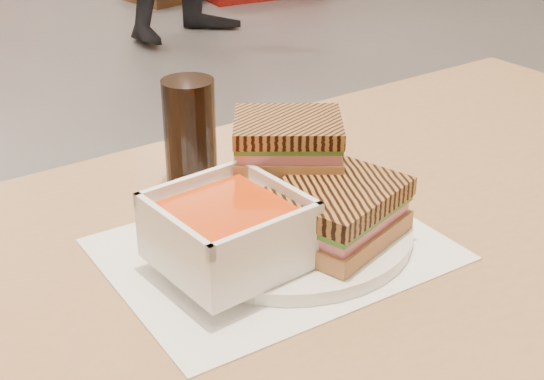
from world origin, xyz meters
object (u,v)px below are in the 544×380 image
cola_glass (190,134)px  panini_lower (336,211)px  plate (286,229)px  main_table (373,312)px  soup_bowl (228,233)px

cola_glass → panini_lower: bearing=-75.0°
plate → cola_glass: size_ratio=2.01×
main_table → panini_lower: (-0.07, -0.01, 0.16)m
main_table → cola_glass: cola_glass is taller
main_table → panini_lower: 0.18m
plate → soup_bowl: size_ratio=1.87×
soup_bowl → cola_glass: (0.06, 0.20, 0.02)m
main_table → panini_lower: bearing=-168.9°
main_table → plate: plate is taller
panini_lower → plate: bearing=118.8°
plate → cola_glass: 0.18m
panini_lower → cola_glass: (-0.06, 0.21, 0.02)m
panini_lower → soup_bowl: bearing=172.5°
panini_lower → cola_glass: bearing=105.0°
main_table → plate: bearing=159.5°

